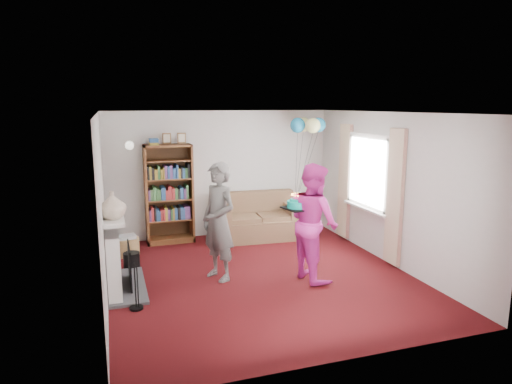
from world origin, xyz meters
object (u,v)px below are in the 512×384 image
object	(u,v)px
person_striped	(219,222)
birthday_cake	(298,204)
bookcase	(169,195)
person_magenta	(313,222)
sofa	(256,221)

from	to	relation	value
person_striped	birthday_cake	size ratio (longest dim) A/B	4.45
bookcase	person_striped	xyz separation A→B (m)	(0.46, -2.17, -0.03)
person_striped	bookcase	bearing A→B (deg)	167.02
person_magenta	bookcase	bearing A→B (deg)	27.96
person_striped	person_magenta	bearing A→B (deg)	47.90
person_magenta	birthday_cake	size ratio (longest dim) A/B	4.41
bookcase	sofa	size ratio (longest dim) A/B	1.25
bookcase	person_magenta	bearing A→B (deg)	-54.98
person_striped	birthday_cake	bearing A→B (deg)	46.94
sofa	birthday_cake	xyz separation A→B (m)	(-0.10, -2.31, 0.83)
person_striped	birthday_cake	xyz separation A→B (m)	(1.13, -0.37, 0.27)
bookcase	person_magenta	distance (m)	3.16
bookcase	sofa	world-z (taller)	bookcase
sofa	person_striped	distance (m)	2.36
sofa	person_striped	size ratio (longest dim) A/B	0.94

